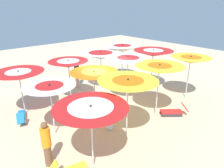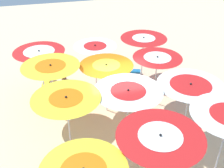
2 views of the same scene
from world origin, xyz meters
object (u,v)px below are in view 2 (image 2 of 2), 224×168
at_px(lounger_2, 56,166).
at_px(beachgoer_1, 63,65).
at_px(beach_umbrella_4, 128,94).
at_px(lounger_1, 130,71).
at_px(beach_umbrella_5, 190,89).
at_px(beachgoer_0, 203,97).
at_px(beach_ball, 75,108).
at_px(beach_umbrella_11, 143,42).
at_px(beach_umbrella_8, 157,61).
at_px(beach_umbrella_3, 66,102).
at_px(beach_umbrella_10, 95,49).
at_px(beach_umbrella_6, 51,70).
at_px(lounger_0, 47,80).
at_px(beach_umbrella_9, 40,55).
at_px(beach_umbrella_1, 160,141).
at_px(beach_umbrella_7, 106,69).

height_order(lounger_2, beachgoer_1, beachgoer_1).
relative_size(beach_umbrella_4, lounger_1, 1.87).
xyz_separation_m(beach_umbrella_5, beachgoer_0, (-1.23, -0.93, -1.13)).
bearing_deg(beach_ball, beach_umbrella_4, 120.81).
relative_size(beach_umbrella_5, beach_umbrella_11, 1.05).
bearing_deg(lounger_1, beach_umbrella_8, -64.22).
bearing_deg(beach_umbrella_3, beach_umbrella_10, -112.30).
distance_m(beach_umbrella_6, beach_umbrella_8, 4.25).
bearing_deg(beach_umbrella_8, lounger_0, -31.56).
height_order(beach_umbrella_5, beach_umbrella_9, beach_umbrella_5).
bearing_deg(beachgoer_0, beach_umbrella_9, -33.93).
distance_m(beach_umbrella_3, beach_umbrella_10, 4.66).
bearing_deg(beach_umbrella_8, beach_umbrella_6, -0.66).
distance_m(beach_umbrella_9, lounger_0, 1.92).
bearing_deg(beachgoer_0, beach_umbrella_4, 9.75).
height_order(beach_umbrella_1, beach_umbrella_11, beach_umbrella_1).
bearing_deg(beachgoer_0, lounger_0, -39.96).
bearing_deg(beach_umbrella_10, lounger_2, 64.15).
height_order(beach_umbrella_6, lounger_2, beach_umbrella_6).
height_order(beach_umbrella_3, beachgoer_1, beach_umbrella_3).
bearing_deg(beach_ball, beachgoer_1, -86.28).
height_order(beach_umbrella_9, beachgoer_0, beach_umbrella_9).
bearing_deg(beach_ball, beach_umbrella_1, 109.17).
bearing_deg(beach_umbrella_4, beach_umbrella_1, 93.95).
bearing_deg(lounger_0, beach_umbrella_7, 53.74).
distance_m(beach_umbrella_3, beachgoer_0, 5.64).
bearing_deg(beach_umbrella_3, beach_umbrella_1, 132.79).
relative_size(lounger_2, beachgoer_0, 0.66).
bearing_deg(beach_umbrella_10, beach_ball, 54.69).
bearing_deg(beach_umbrella_3, beach_umbrella_6, -82.05).
bearing_deg(beach_umbrella_11, beach_ball, 29.84).
xyz_separation_m(beach_umbrella_1, beach_umbrella_4, (0.16, -2.25, -0.00)).
distance_m(lounger_2, beachgoer_1, 5.91).
bearing_deg(beach_umbrella_3, beachgoer_0, -170.73).
bearing_deg(beach_umbrella_7, beachgoer_1, -63.63).
bearing_deg(beach_umbrella_6, lounger_0, -84.78).
height_order(lounger_1, beach_ball, lounger_1).
xyz_separation_m(beach_umbrella_4, beach_umbrella_7, (0.18, -2.28, -0.27)).
bearing_deg(beachgoer_0, lounger_1, -72.24).
height_order(beach_umbrella_8, lounger_0, beach_umbrella_8).
bearing_deg(beach_umbrella_5, beachgoer_1, -53.71).
xyz_separation_m(beach_umbrella_4, beach_umbrella_11, (-2.24, -4.67, -0.34)).
xyz_separation_m(beach_umbrella_1, lounger_2, (2.71, -1.75, -2.05)).
height_order(lounger_0, beach_ball, lounger_0).
relative_size(beach_umbrella_1, beach_umbrella_11, 1.11).
bearing_deg(beachgoer_1, beach_umbrella_1, -128.55).
xyz_separation_m(lounger_1, beachgoer_1, (3.39, -0.29, 0.64)).
relative_size(beach_umbrella_5, lounger_0, 1.88).
xyz_separation_m(lounger_1, beach_ball, (3.20, 2.49, -0.05)).
height_order(beach_umbrella_4, beach_ball, beach_umbrella_4).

